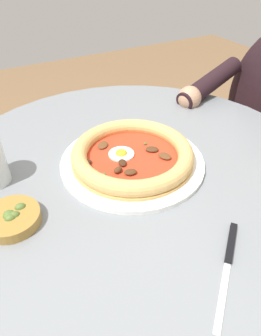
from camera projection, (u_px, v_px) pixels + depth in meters
ground_plane at (133, 325)px, 1.14m from camera, size 6.00×6.00×0.02m
dining_table at (134, 225)px, 0.79m from camera, size 0.89×0.89×0.75m
pizza_on_plate at (131, 156)px, 0.66m from camera, size 0.32×0.32×0.04m
steak_knife at (229, 256)px, 0.47m from camera, size 0.16×0.13×0.01m
olive_pan at (11, 218)px, 0.53m from camera, size 0.13×0.10×0.04m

